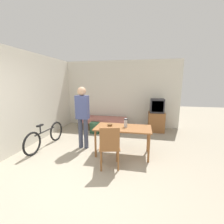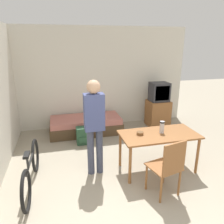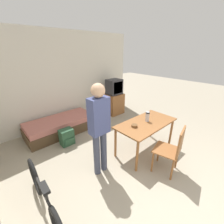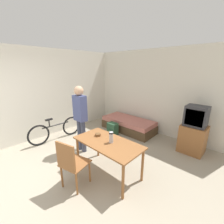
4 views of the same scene
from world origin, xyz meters
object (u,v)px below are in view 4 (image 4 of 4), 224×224
at_px(person_standing, 80,114).
at_px(backpack, 113,129).
at_px(wooden_chair, 71,162).
at_px(bicycle, 56,130).
at_px(daybed, 128,125).
at_px(mate_bowl, 98,135).
at_px(thermos_flask, 111,137).
at_px(dining_table, 108,146).
at_px(tv, 194,132).

height_order(person_standing, backpack, person_standing).
xyz_separation_m(wooden_chair, bicycle, (-2.04, 0.74, -0.22)).
relative_size(daybed, mate_bowl, 15.11).
bearing_deg(mate_bowl, bicycle, -178.87).
xyz_separation_m(mate_bowl, backpack, (-0.86, 1.38, -0.55)).
xyz_separation_m(wooden_chair, thermos_flask, (0.25, 0.76, 0.31)).
bearing_deg(wooden_chair, backpack, 115.26).
bearing_deg(person_standing, dining_table, -8.59).
xyz_separation_m(daybed, mate_bowl, (0.71, -2.03, 0.54)).
distance_m(wooden_chair, mate_bowl, 0.82).
relative_size(thermos_flask, mate_bowl, 1.80).
xyz_separation_m(dining_table, mate_bowl, (-0.35, 0.04, 0.11)).
distance_m(daybed, mate_bowl, 2.22).
distance_m(wooden_chair, thermos_flask, 0.86).
xyz_separation_m(tv, thermos_flask, (-0.94, -2.07, 0.28)).
bearing_deg(tv, bicycle, -147.09).
bearing_deg(person_standing, backpack, 93.01).
distance_m(tv, bicycle, 3.85).
distance_m(mate_bowl, backpack, 1.72).
relative_size(person_standing, thermos_flask, 7.80).
relative_size(bicycle, backpack, 4.02).
height_order(wooden_chair, thermos_flask, wooden_chair).
height_order(person_standing, mate_bowl, person_standing).
distance_m(daybed, thermos_flask, 2.42).
relative_size(wooden_chair, backpack, 2.34).
bearing_deg(mate_bowl, thermos_flask, -2.22).
bearing_deg(dining_table, wooden_chair, -104.40).
relative_size(bicycle, thermos_flask, 7.45).
bearing_deg(dining_table, backpack, 130.21).
height_order(tv, dining_table, tv).
bearing_deg(backpack, dining_table, -49.79).
relative_size(wooden_chair, bicycle, 0.58).
relative_size(tv, mate_bowl, 10.16).
distance_m(thermos_flask, mate_bowl, 0.42).
bearing_deg(wooden_chair, thermos_flask, 71.66).
relative_size(dining_table, person_standing, 0.81).
bearing_deg(person_standing, wooden_chair, -43.51).
relative_size(daybed, wooden_chair, 1.93).
relative_size(dining_table, wooden_chair, 1.46).
bearing_deg(thermos_flask, bicycle, -179.47).
distance_m(dining_table, mate_bowl, 0.37).
height_order(daybed, tv, tv).
bearing_deg(dining_table, bicycle, 179.81).
height_order(tv, backpack, tv).
xyz_separation_m(dining_table, backpack, (-1.21, 1.43, -0.44)).
xyz_separation_m(tv, dining_table, (-1.00, -2.10, 0.08)).
xyz_separation_m(daybed, wooden_chair, (0.87, -2.81, 0.33)).
xyz_separation_m(dining_table, wooden_chair, (-0.19, -0.73, -0.10)).
height_order(bicycle, mate_bowl, mate_bowl).
bearing_deg(thermos_flask, dining_table, -156.04).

